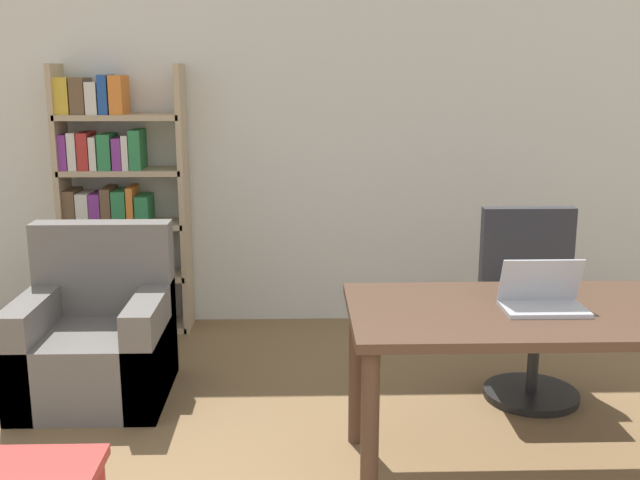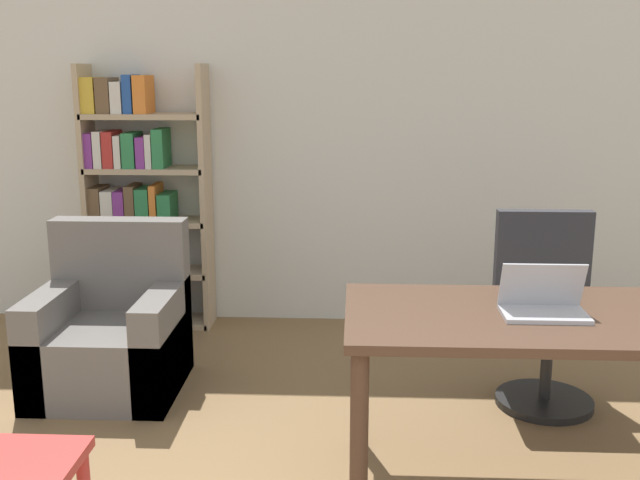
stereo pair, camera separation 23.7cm
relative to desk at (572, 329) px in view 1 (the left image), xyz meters
name	(u,v)px [view 1 (the left image)]	position (x,y,z in m)	size (l,w,h in m)	color
wall_back	(363,128)	(-0.70, 2.19, 0.67)	(8.00, 0.06, 2.70)	silver
desk	(572,329)	(0.00, 0.00, 0.00)	(1.86, 0.80, 0.77)	#4C3323
laptop	(543,298)	(-0.14, -0.02, 0.14)	(0.34, 0.21, 0.21)	#B2B2B7
office_chair	(532,310)	(0.11, 0.88, -0.20)	(0.53, 0.53, 1.01)	black
armchair	(96,343)	(-2.24, 0.92, -0.38)	(0.76, 0.73, 0.91)	#66605B
bookshelf	(113,209)	(-2.37, 2.00, 0.15)	(0.83, 0.28, 1.77)	tan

